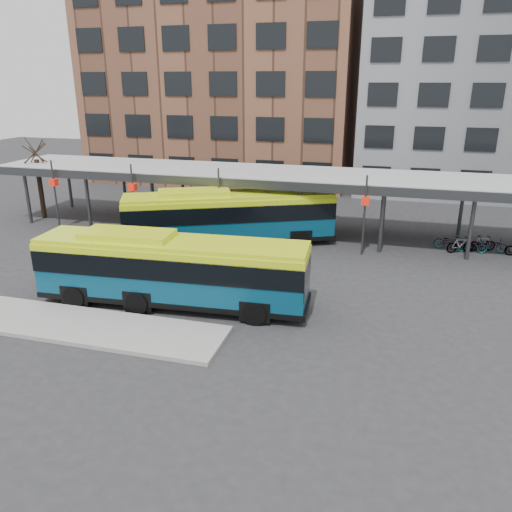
# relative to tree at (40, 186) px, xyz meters

# --- Properties ---
(ground) EXTENTS (120.00, 120.00, 0.00)m
(ground) POSITION_rel_tree_xyz_m (18.00, -12.00, -2.43)
(ground) COLOR #28282B
(ground) RESTS_ON ground
(boarding_island) EXTENTS (14.00, 3.00, 0.18)m
(boarding_island) POSITION_rel_tree_xyz_m (12.50, -15.00, -2.34)
(boarding_island) COLOR gray
(boarding_island) RESTS_ON ground
(canopy) EXTENTS (40.00, 6.53, 4.80)m
(canopy) POSITION_rel_tree_xyz_m (17.94, 0.87, 1.47)
(canopy) COLOR #999B9E
(canopy) RESTS_ON ground
(tree) EXTENTS (1.64, 1.64, 5.60)m
(tree) POSITION_rel_tree_xyz_m (0.00, 0.00, 0.00)
(tree) COLOR black
(tree) RESTS_ON ground
(building_brick) EXTENTS (26.00, 14.00, 22.00)m
(building_brick) POSITION_rel_tree_xyz_m (8.00, 20.00, 8.57)
(building_brick) COLOR brown
(building_brick) RESTS_ON ground
(building_grey) EXTENTS (24.00, 14.00, 20.00)m
(building_grey) POSITION_rel_tree_xyz_m (34.00, 20.00, 7.57)
(building_grey) COLOR slate
(building_grey) RESTS_ON ground
(bus_front) EXTENTS (12.58, 3.45, 3.43)m
(bus_front) POSITION_rel_tree_xyz_m (15.99, -11.79, -0.65)
(bus_front) COLOR navy
(bus_front) RESTS_ON ground
(bus_rear) EXTENTS (12.97, 7.99, 3.59)m
(bus_rear) POSITION_rel_tree_xyz_m (15.69, -2.53, -0.57)
(bus_rear) COLOR navy
(bus_rear) RESTS_ON ground
(bike_rack) EXTENTS (5.65, 1.71, 1.02)m
(bike_rack) POSITION_rel_tree_xyz_m (30.70, 0.04, -1.95)
(bike_rack) COLOR slate
(bike_rack) RESTS_ON ground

